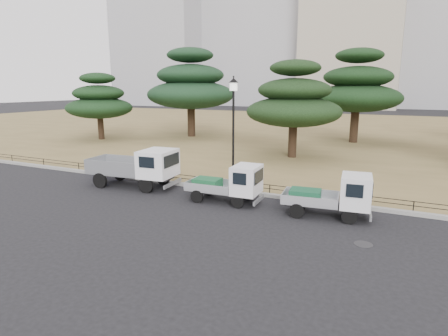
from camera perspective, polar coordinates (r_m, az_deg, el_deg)
The scene contains 14 objects.
ground at distance 15.97m, azimuth -3.09°, elevation -5.94°, with size 220.00×220.00×0.00m, color black.
lawn at distance 44.79m, azimuth 15.92°, elevation 5.49°, with size 120.00×56.00×0.15m, color olive.
curb at distance 18.17m, azimuth 0.81°, elevation -3.40°, with size 120.00×0.25×0.16m, color gray.
truck_large at distance 19.32m, azimuth -13.09°, elevation 0.33°, with size 4.66×2.17×1.97m.
truck_kei_front at distance 16.35m, azimuth 0.81°, elevation -2.37°, with size 3.29×1.52×1.71m.
truck_kei_rear at distance 15.15m, azimuth 16.31°, elevation -4.04°, with size 3.42×1.73×1.73m.
street_lamp at distance 17.80m, azimuth 1.44°, elevation 8.11°, with size 0.47×0.47×5.25m.
pipe_fence at distance 18.21m, azimuth 1.01°, elevation -2.19°, with size 38.00×0.04×0.40m.
tarp_pile at distance 22.65m, azimuth -16.59°, elevation 0.39°, with size 1.67×1.44×0.94m.
manhole at distance 13.13m, azimuth 20.46°, elevation -10.84°, with size 0.60×0.60×0.01m, color #2D2D30.
pine_west_far at distance 37.02m, azimuth -18.50°, elevation 9.62°, with size 6.06×6.06×6.12m.
pine_west_near at distance 37.53m, azimuth -5.10°, elevation 12.35°, with size 8.55×8.55×8.55m.
pine_center_left at distance 26.39m, azimuth 10.62°, elevation 9.87°, with size 6.53×6.53×6.64m.
pine_center_right at distance 35.12m, azimuth 19.60°, elevation 11.33°, with size 7.63×7.63×8.10m.
Camera 1 is at (7.25, -13.33, 4.98)m, focal length 30.00 mm.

